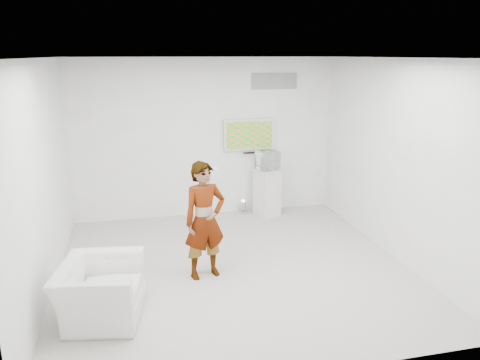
{
  "coord_description": "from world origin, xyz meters",
  "views": [
    {
      "loc": [
        -1.36,
        -6.18,
        3.05
      ],
      "look_at": [
        0.24,
        0.6,
        1.17
      ],
      "focal_mm": 35.0,
      "sensor_mm": 36.0,
      "label": 1
    }
  ],
  "objects_px": {
    "pedestal": "(267,192)",
    "floor_uplight": "(243,207)",
    "person": "(205,220)",
    "armchair": "(100,291)",
    "tv": "(249,135)"
  },
  "relations": [
    {
      "from": "pedestal",
      "to": "floor_uplight",
      "type": "relative_size",
      "value": 3.48
    },
    {
      "from": "pedestal",
      "to": "floor_uplight",
      "type": "xyz_separation_m",
      "value": [
        -0.43,
        0.2,
        -0.33
      ]
    },
    {
      "from": "person",
      "to": "armchair",
      "type": "relative_size",
      "value": 1.58
    },
    {
      "from": "person",
      "to": "pedestal",
      "type": "relative_size",
      "value": 1.81
    },
    {
      "from": "armchair",
      "to": "tv",
      "type": "bearing_deg",
      "value": -27.78
    },
    {
      "from": "tv",
      "to": "floor_uplight",
      "type": "distance_m",
      "value": 1.43
    },
    {
      "from": "pedestal",
      "to": "person",
      "type": "bearing_deg",
      "value": -124.39
    },
    {
      "from": "person",
      "to": "armchair",
      "type": "height_order",
      "value": "person"
    },
    {
      "from": "floor_uplight",
      "to": "person",
      "type": "bearing_deg",
      "value": -114.72
    },
    {
      "from": "tv",
      "to": "floor_uplight",
      "type": "xyz_separation_m",
      "value": [
        -0.14,
        -0.09,
        -1.42
      ]
    },
    {
      "from": "armchair",
      "to": "floor_uplight",
      "type": "relative_size",
      "value": 4.01
    },
    {
      "from": "armchair",
      "to": "pedestal",
      "type": "distance_m",
      "value": 4.3
    },
    {
      "from": "tv",
      "to": "person",
      "type": "distance_m",
      "value": 2.99
    },
    {
      "from": "tv",
      "to": "person",
      "type": "relative_size",
      "value": 0.6
    },
    {
      "from": "person",
      "to": "tv",
      "type": "bearing_deg",
      "value": 48.47
    }
  ]
}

